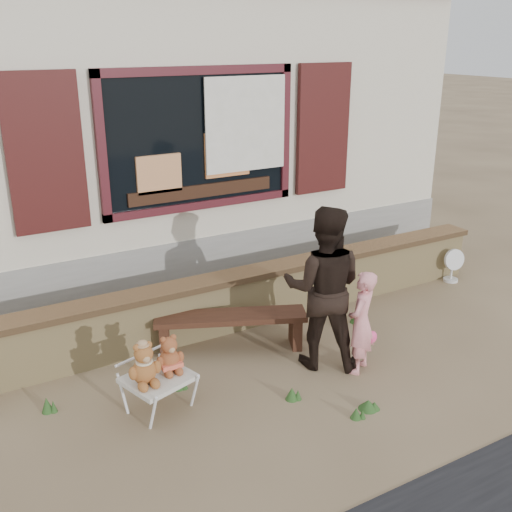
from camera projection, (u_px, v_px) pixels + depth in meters
ground at (284, 362)px, 6.28m from camera, size 80.00×80.00×0.00m
shopfront at (131, 120)px, 9.25m from camera, size 8.04×5.13×4.00m
brick_wall at (239, 299)px, 6.98m from camera, size 7.10×0.36×0.67m
bench at (231, 324)px, 6.45m from camera, size 1.63×0.96×0.42m
folding_chair at (158, 380)px, 5.39m from camera, size 0.68×0.64×0.34m
teddy_bear_left at (144, 363)px, 5.21m from camera, size 0.36×0.33×0.40m
teddy_bear_right at (169, 353)px, 5.41m from camera, size 0.32×0.30×0.37m
child at (361, 322)px, 5.96m from camera, size 0.47×0.43×1.08m
adult at (323, 288)px, 5.99m from camera, size 1.05×1.01×1.70m
fan_right at (452, 265)px, 8.29m from camera, size 0.31×0.20×0.48m
grass_tufts at (295, 367)px, 6.08m from camera, size 3.72×1.69×0.15m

